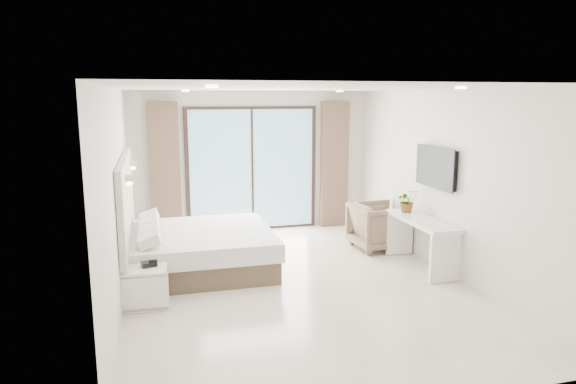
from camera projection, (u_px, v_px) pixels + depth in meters
name	position (u px, v px, depth m)	size (l,w,h in m)	color
ground	(295.00, 283.00, 7.24)	(6.20, 6.20, 0.00)	beige
room_shell	(267.00, 165.00, 7.70)	(4.62, 6.22, 2.72)	silver
bed	(199.00, 249.00, 7.76)	(2.14, 2.04, 0.74)	brown
nightstand	(145.00, 287.00, 6.40)	(0.56, 0.46, 0.49)	white
phone	(149.00, 264.00, 6.41)	(0.18, 0.14, 0.06)	black
console_desk	(421.00, 232.00, 7.80)	(0.47, 1.50, 0.77)	white
plant	(407.00, 203.00, 8.17)	(0.33, 0.37, 0.29)	#33662D
armchair	(378.00, 224.00, 8.82)	(0.84, 0.79, 0.87)	#887859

